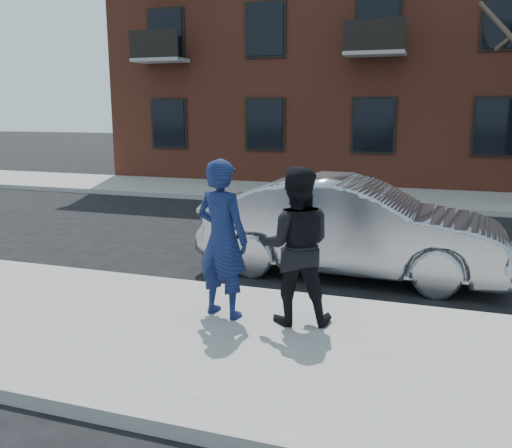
% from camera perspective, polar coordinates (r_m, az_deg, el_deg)
% --- Properties ---
extents(ground, '(100.00, 100.00, 0.00)m').
position_cam_1_polar(ground, '(6.65, -2.59, -12.30)').
color(ground, black).
rests_on(ground, ground).
extents(near_sidewalk, '(50.00, 3.50, 0.15)m').
position_cam_1_polar(near_sidewalk, '(6.41, -3.42, -12.56)').
color(near_sidewalk, gray).
rests_on(near_sidewalk, ground).
extents(near_curb, '(50.00, 0.10, 0.15)m').
position_cam_1_polar(near_curb, '(7.99, 1.44, -7.47)').
color(near_curb, '#999691').
rests_on(near_curb, ground).
extents(far_sidewalk, '(50.00, 3.50, 0.15)m').
position_cam_1_polar(far_sidewalk, '(17.25, 10.98, 2.91)').
color(far_sidewalk, gray).
rests_on(far_sidewalk, ground).
extents(far_curb, '(50.00, 0.10, 0.15)m').
position_cam_1_polar(far_curb, '(15.49, 10.07, 1.92)').
color(far_curb, '#999691').
rests_on(far_curb, ground).
extents(apartment_building, '(24.30, 10.30, 12.30)m').
position_cam_1_polar(apartment_building, '(23.89, 18.98, 19.62)').
color(apartment_building, brown).
rests_on(apartment_building, ground).
extents(silver_sedan, '(5.00, 1.88, 1.63)m').
position_cam_1_polar(silver_sedan, '(9.15, 10.01, -0.31)').
color(silver_sedan, '#999BA3').
rests_on(silver_sedan, ground).
extents(man_hoodie, '(0.83, 0.65, 2.00)m').
position_cam_1_polar(man_hoodie, '(6.77, -3.59, -1.57)').
color(man_hoodie, navy).
rests_on(man_hoodie, near_sidewalk).
extents(man_peacoat, '(1.09, 0.95, 1.93)m').
position_cam_1_polar(man_peacoat, '(6.57, 4.15, -2.31)').
color(man_peacoat, black).
rests_on(man_peacoat, near_sidewalk).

